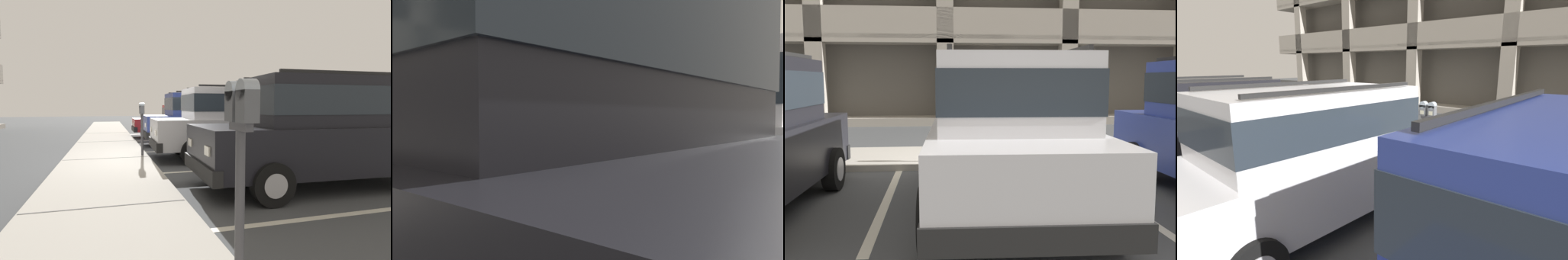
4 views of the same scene
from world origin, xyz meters
The scene contains 5 objects.
ground_plane centered at (0.00, 0.00, -0.05)m, with size 80.00×80.00×0.10m.
sidewalk centered at (0.00, 1.30, 0.06)m, with size 40.00×2.20×0.12m.
parking_stall_lines centered at (1.62, -1.40, 0.00)m, with size 13.11×4.80×0.01m.
silver_suv centered at (-0.04, -2.30, 1.09)m, with size 2.14×4.84×2.03m.
parking_meter_near centered at (0.28, 0.35, 1.20)m, with size 0.35×0.12×1.45m.
Camera 3 is at (-0.89, -7.83, 1.70)m, focal length 40.00 mm.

